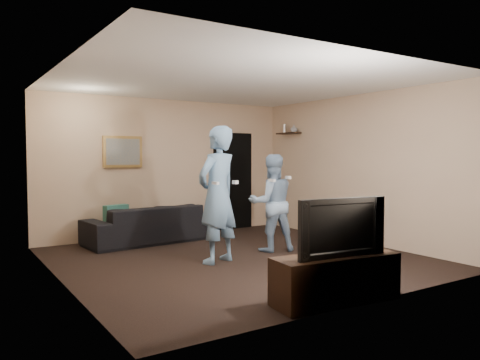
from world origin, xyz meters
TOP-DOWN VIEW (x-y plane):
  - ground at (0.00, 0.00)m, footprint 5.00×5.00m
  - ceiling at (0.00, 0.00)m, footprint 5.00×5.00m
  - wall_back at (0.00, 2.50)m, footprint 5.00×0.04m
  - wall_front at (0.00, -2.50)m, footprint 5.00×0.04m
  - wall_left at (-2.50, 0.00)m, footprint 0.04×5.00m
  - wall_right at (2.50, 0.00)m, footprint 0.04×5.00m
  - sofa at (-0.61, 1.95)m, footprint 2.30×1.07m
  - throw_pillow at (-1.21, 1.95)m, footprint 0.45×0.26m
  - painting_frame at (-0.90, 2.48)m, footprint 0.72×0.05m
  - painting_canvas at (-0.90, 2.45)m, footprint 0.62×0.01m
  - doorway at (1.45, 2.47)m, footprint 0.90×0.06m
  - light_switch at (0.85, 2.48)m, footprint 0.08×0.02m
  - wall_shelf at (2.39, 1.80)m, footprint 0.20×0.60m
  - shelf_vase at (2.39, 1.62)m, footprint 0.17×0.17m
  - shelf_figurine at (2.39, 1.93)m, footprint 0.06×0.06m
  - tv_console at (-0.26, -2.32)m, footprint 1.42×0.60m
  - television at (-0.26, -2.32)m, footprint 1.06×0.26m
  - wii_player_left at (-0.38, -0.07)m, footprint 0.83×0.68m
  - wii_player_right at (0.76, 0.18)m, footprint 0.89×0.78m

SIDE VIEW (x-z plane):
  - ground at x=0.00m, z-range 0.00..0.00m
  - tv_console at x=-0.26m, z-range 0.00..0.50m
  - sofa at x=-0.61m, z-range 0.00..0.65m
  - throw_pillow at x=-1.21m, z-range 0.26..0.70m
  - wii_player_right at x=0.76m, z-range 0.00..1.55m
  - television at x=-0.26m, z-range 0.50..1.10m
  - wii_player_left at x=-0.38m, z-range 0.00..1.95m
  - doorway at x=1.45m, z-range 0.00..2.00m
  - wall_back at x=0.00m, z-range 0.00..2.60m
  - wall_front at x=0.00m, z-range 0.00..2.60m
  - wall_left at x=-2.50m, z-range 0.00..2.60m
  - wall_right at x=2.50m, z-range 0.00..2.60m
  - light_switch at x=0.85m, z-range 1.24..1.36m
  - painting_frame at x=-0.90m, z-range 1.32..1.89m
  - painting_canvas at x=-0.90m, z-range 1.37..1.83m
  - wall_shelf at x=2.39m, z-range 1.98..2.00m
  - shelf_vase at x=2.39m, z-range 2.00..2.15m
  - shelf_figurine at x=2.39m, z-range 2.00..2.18m
  - ceiling at x=0.00m, z-range 2.58..2.62m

